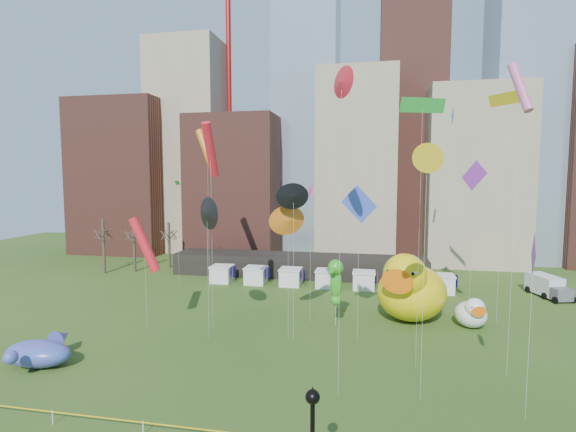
% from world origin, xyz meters
% --- Properties ---
extents(skyline, '(101.00, 23.00, 68.00)m').
position_xyz_m(skyline, '(2.25, 61.06, 21.44)').
color(skyline, brown).
rests_on(skyline, ground).
extents(crane_left, '(23.00, 1.00, 76.00)m').
position_xyz_m(crane_left, '(-21.11, 64.00, 46.90)').
color(crane_left, red).
rests_on(crane_left, ground).
extents(pavilion, '(38.00, 6.00, 3.20)m').
position_xyz_m(pavilion, '(-4.00, 42.00, 1.60)').
color(pavilion, black).
rests_on(pavilion, ground).
extents(vendor_tents, '(33.24, 2.80, 2.40)m').
position_xyz_m(vendor_tents, '(1.02, 36.00, 1.11)').
color(vendor_tents, white).
rests_on(vendor_tents, ground).
extents(bare_trees, '(8.44, 6.44, 8.50)m').
position_xyz_m(bare_trees, '(-30.17, 40.54, 4.01)').
color(bare_trees, '#382B21').
rests_on(bare_trees, ground).
extents(big_duck, '(9.52, 10.62, 7.42)m').
position_xyz_m(big_duck, '(10.94, 23.81, 3.41)').
color(big_duck, yellow).
rests_on(big_duck, ground).
extents(small_duck, '(3.47, 4.38, 3.24)m').
position_xyz_m(small_duck, '(16.82, 22.88, 1.49)').
color(small_duck, white).
rests_on(small_duck, ground).
extents(seahorse_green, '(1.89, 2.19, 6.81)m').
position_xyz_m(seahorse_green, '(3.46, 20.73, 4.88)').
color(seahorse_green, silver).
rests_on(seahorse_green, ground).
extents(seahorse_purple, '(1.16, 1.46, 4.98)m').
position_xyz_m(seahorse_purple, '(10.47, 23.86, 3.57)').
color(seahorse_purple, silver).
rests_on(seahorse_purple, ground).
extents(whale_inflatable, '(5.52, 6.99, 2.39)m').
position_xyz_m(whale_inflatable, '(-18.98, 7.09, 1.09)').
color(whale_inflatable, '#5E3BA1').
rests_on(whale_inflatable, ground).
extents(box_truck, '(3.88, 6.50, 2.60)m').
position_xyz_m(box_truck, '(28.67, 36.60, 1.34)').
color(box_truck, silver).
rests_on(box_truck, ground).
extents(kite_0, '(3.27, 1.12, 11.19)m').
position_xyz_m(kite_0, '(-14.73, 16.20, 8.44)').
color(kite_0, silver).
rests_on(kite_0, ground).
extents(kite_1, '(1.25, 2.87, 14.05)m').
position_xyz_m(kite_1, '(0.78, 21.40, 13.53)').
color(kite_1, silver).
rests_on(kite_1, ground).
extents(kite_2, '(2.28, 2.48, 13.19)m').
position_xyz_m(kite_2, '(-7.94, 15.36, 11.69)').
color(kite_2, silver).
rests_on(kite_2, ground).
extents(kite_3, '(3.46, 1.68, 20.91)m').
position_xyz_m(kite_3, '(10.48, 12.48, 20.26)').
color(kite_3, silver).
rests_on(kite_3, ground).
extents(kite_4, '(1.62, 1.44, 17.19)m').
position_xyz_m(kite_4, '(10.29, 7.28, 16.18)').
color(kite_4, silver).
rests_on(kite_4, ground).
extents(kite_5, '(0.59, 2.15, 23.46)m').
position_xyz_m(kite_5, '(16.20, 33.60, 21.53)').
color(kite_5, silver).
rests_on(kite_5, ground).
extents(kite_6, '(2.09, 2.28, 12.37)m').
position_xyz_m(kite_6, '(-0.73, 17.25, 10.99)').
color(kite_6, silver).
rests_on(kite_6, ground).
extents(kite_7, '(0.69, 2.63, 11.75)m').
position_xyz_m(kite_7, '(16.48, 6.18, 10.27)').
color(kite_7, silver).
rests_on(kite_7, ground).
extents(kite_8, '(0.96, 3.09, 20.22)m').
position_xyz_m(kite_8, '(-8.38, 17.63, 17.60)').
color(kite_8, silver).
rests_on(kite_8, ground).
extents(kite_9, '(1.69, 2.24, 23.26)m').
position_xyz_m(kite_9, '(17.08, 12.10, 21.33)').
color(kite_9, silver).
rests_on(kite_9, ground).
extents(kite_10, '(1.90, 1.87, 14.46)m').
position_xyz_m(kite_10, '(-0.08, 16.45, 13.26)').
color(kite_10, silver).
rests_on(kite_10, ground).
extents(kite_11, '(0.50, 1.71, 14.47)m').
position_xyz_m(kite_11, '(-19.35, 33.40, 13.97)').
color(kite_11, silver).
rests_on(kite_11, ground).
extents(kite_12, '(2.66, 3.46, 23.28)m').
position_xyz_m(kite_12, '(19.67, 24.79, 22.58)').
color(kite_12, silver).
rests_on(kite_12, ground).
extents(kite_13, '(3.14, 1.56, 14.31)m').
position_xyz_m(kite_13, '(5.76, 17.40, 12.46)').
color(kite_13, silver).
rests_on(kite_13, ground).
extents(kite_14, '(3.78, 2.28, 21.25)m').
position_xyz_m(kite_14, '(-14.13, 31.49, 18.15)').
color(kite_14, silver).
rests_on(kite_14, ground).
extents(kite_15, '(2.16, 2.72, 16.90)m').
position_xyz_m(kite_15, '(18.17, 30.26, 15.01)').
color(kite_15, silver).
rests_on(kite_15, ground).
extents(kite_16, '(1.18, 1.90, 22.13)m').
position_xyz_m(kite_16, '(4.79, 6.86, 21.07)').
color(kite_16, silver).
rests_on(kite_16, ground).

